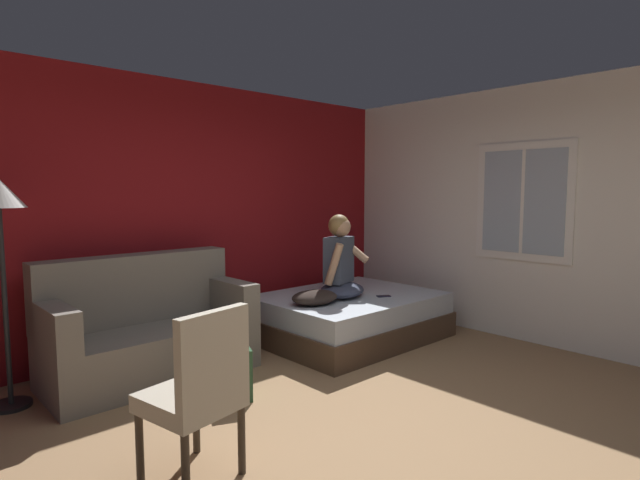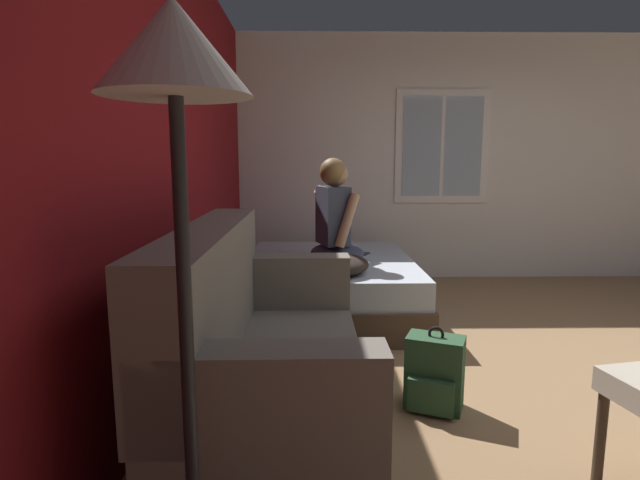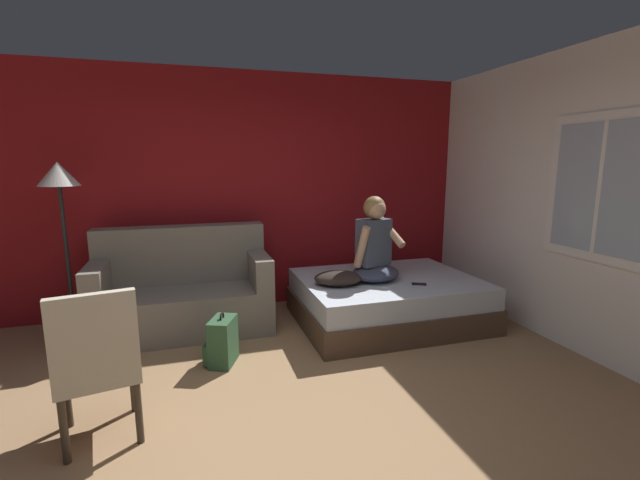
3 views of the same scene
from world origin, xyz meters
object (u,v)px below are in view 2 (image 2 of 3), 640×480
object	(u,v)px
bed	(330,285)
cell_phone	(364,254)
person_seated	(335,221)
backpack	(434,374)
throw_pillow	(345,264)
floor_lamp	(177,119)
couch	(260,363)

from	to	relation	value
bed	cell_phone	bearing A→B (deg)	-59.83
person_seated	backpack	size ratio (longest dim) A/B	1.91
throw_pillow	floor_lamp	world-z (taller)	floor_lamp
bed	floor_lamp	xyz separation A→B (m)	(-3.12, 0.48, 1.19)
bed	person_seated	size ratio (longest dim) A/B	2.16
bed	person_seated	world-z (taller)	person_seated
bed	throw_pillow	world-z (taller)	throw_pillow
bed	throw_pillow	xyz separation A→B (m)	(-0.59, -0.09, 0.31)
floor_lamp	couch	bearing A→B (deg)	-3.90
throw_pillow	cell_phone	size ratio (longest dim) A/B	3.33
throw_pillow	floor_lamp	distance (m)	2.73
couch	backpack	world-z (taller)	couch
backpack	throw_pillow	world-z (taller)	throw_pillow
person_seated	backpack	xyz separation A→B (m)	(-1.61, -0.46, -0.64)
floor_lamp	person_seated	bearing A→B (deg)	-9.90
couch	cell_phone	distance (m)	2.39
throw_pillow	backpack	bearing A→B (deg)	-161.15
bed	couch	xyz separation A→B (m)	(-2.09, 0.41, 0.16)
couch	floor_lamp	bearing A→B (deg)	176.10
cell_phone	floor_lamp	bearing A→B (deg)	-77.30
person_seated	throw_pillow	world-z (taller)	person_seated
bed	backpack	xyz separation A→B (m)	(-1.78, -0.50, -0.04)
backpack	throw_pillow	xyz separation A→B (m)	(1.19, 0.41, 0.36)
backpack	floor_lamp	world-z (taller)	floor_lamp
couch	cell_phone	size ratio (longest dim) A/B	11.84
person_seated	throw_pillow	bearing A→B (deg)	-172.28
couch	backpack	xyz separation A→B (m)	(0.30, -0.90, -0.20)
bed	couch	bearing A→B (deg)	168.99
bed	person_seated	distance (m)	0.63
throw_pillow	floor_lamp	xyz separation A→B (m)	(-2.52, 0.57, 0.88)
couch	floor_lamp	xyz separation A→B (m)	(-1.03, 0.07, 1.04)
throw_pillow	bed	bearing A→B (deg)	8.96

